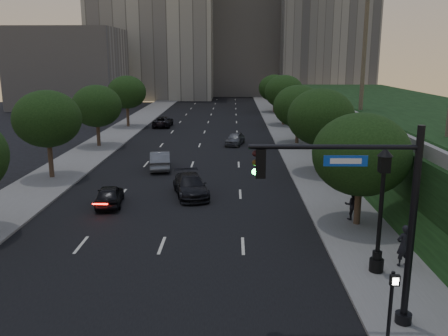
{
  "coord_description": "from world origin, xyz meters",
  "views": [
    {
      "loc": [
        3.47,
        -16.75,
        9.09
      ],
      "look_at": [
        3.04,
        6.51,
        3.6
      ],
      "focal_mm": 38.0,
      "sensor_mm": 36.0,
      "label": 1
    }
  ],
  "objects_px": {
    "sedan_near_left": "(109,195)",
    "pedestrian_b": "(352,205)",
    "sedan_near_right": "(191,186)",
    "street_lamp": "(380,216)",
    "pedestrian_c": "(340,178)",
    "sedan_far_left": "(163,122)",
    "traffic_signal_mast": "(379,226)",
    "pedestrian_a": "(404,245)",
    "sedan_mid_left": "(160,160)",
    "sedan_far_right": "(235,139)"
  },
  "relations": [
    {
      "from": "street_lamp",
      "to": "sedan_far_right",
      "type": "height_order",
      "value": "street_lamp"
    },
    {
      "from": "traffic_signal_mast",
      "to": "pedestrian_c",
      "type": "bearing_deg",
      "value": 81.28
    },
    {
      "from": "sedan_near_right",
      "to": "sedan_far_right",
      "type": "relative_size",
      "value": 1.24
    },
    {
      "from": "pedestrian_c",
      "to": "sedan_mid_left",
      "type": "bearing_deg",
      "value": -53.01
    },
    {
      "from": "sedan_far_right",
      "to": "pedestrian_b",
      "type": "relative_size",
      "value": 2.25
    },
    {
      "from": "sedan_far_left",
      "to": "pedestrian_b",
      "type": "distance_m",
      "value": 40.22
    },
    {
      "from": "sedan_near_left",
      "to": "pedestrian_b",
      "type": "xyz_separation_m",
      "value": [
        14.38,
        -2.78,
        0.36
      ]
    },
    {
      "from": "street_lamp",
      "to": "sedan_near_right",
      "type": "height_order",
      "value": "street_lamp"
    },
    {
      "from": "traffic_signal_mast",
      "to": "pedestrian_c",
      "type": "xyz_separation_m",
      "value": [
        2.57,
        16.72,
        -2.69
      ]
    },
    {
      "from": "sedan_mid_left",
      "to": "sedan_near_right",
      "type": "distance_m",
      "value": 8.38
    },
    {
      "from": "pedestrian_b",
      "to": "pedestrian_a",
      "type": "bearing_deg",
      "value": 102.27
    },
    {
      "from": "sedan_near_left",
      "to": "pedestrian_a",
      "type": "bearing_deg",
      "value": 142.35
    },
    {
      "from": "sedan_near_left",
      "to": "pedestrian_c",
      "type": "bearing_deg",
      "value": -175.07
    },
    {
      "from": "sedan_far_left",
      "to": "sedan_far_right",
      "type": "bearing_deg",
      "value": 126.43
    },
    {
      "from": "traffic_signal_mast",
      "to": "sedan_far_left",
      "type": "height_order",
      "value": "traffic_signal_mast"
    },
    {
      "from": "sedan_far_right",
      "to": "pedestrian_a",
      "type": "relative_size",
      "value": 2.08
    },
    {
      "from": "pedestrian_b",
      "to": "traffic_signal_mast",
      "type": "bearing_deg",
      "value": 85.03
    },
    {
      "from": "sedan_near_right",
      "to": "street_lamp",
      "type": "bearing_deg",
      "value": -65.65
    },
    {
      "from": "sedan_far_left",
      "to": "street_lamp",
      "type": "bearing_deg",
      "value": 110.06
    },
    {
      "from": "sedan_near_left",
      "to": "pedestrian_b",
      "type": "bearing_deg",
      "value": 161.61
    },
    {
      "from": "sedan_far_left",
      "to": "sedan_near_left",
      "type": "bearing_deg",
      "value": 93.21
    },
    {
      "from": "street_lamp",
      "to": "sedan_near_right",
      "type": "distance_m",
      "value": 14.74
    },
    {
      "from": "traffic_signal_mast",
      "to": "sedan_far_left",
      "type": "distance_m",
      "value": 49.68
    },
    {
      "from": "sedan_far_left",
      "to": "pedestrian_c",
      "type": "distance_m",
      "value": 35.03
    },
    {
      "from": "sedan_near_right",
      "to": "pedestrian_a",
      "type": "relative_size",
      "value": 2.59
    },
    {
      "from": "sedan_mid_left",
      "to": "sedan_near_right",
      "type": "height_order",
      "value": "sedan_mid_left"
    },
    {
      "from": "pedestrian_c",
      "to": "sedan_near_left",
      "type": "bearing_deg",
      "value": -14.38
    },
    {
      "from": "sedan_near_right",
      "to": "pedestrian_a",
      "type": "xyz_separation_m",
      "value": [
        10.25,
        -10.97,
        0.38
      ]
    },
    {
      "from": "sedan_mid_left",
      "to": "sedan_near_right",
      "type": "bearing_deg",
      "value": 103.91
    },
    {
      "from": "pedestrian_a",
      "to": "pedestrian_c",
      "type": "relative_size",
      "value": 1.12
    },
    {
      "from": "traffic_signal_mast",
      "to": "street_lamp",
      "type": "height_order",
      "value": "traffic_signal_mast"
    },
    {
      "from": "sedan_far_right",
      "to": "pedestrian_b",
      "type": "bearing_deg",
      "value": -61.66
    },
    {
      "from": "sedan_near_right",
      "to": "pedestrian_b",
      "type": "bearing_deg",
      "value": -40.88
    },
    {
      "from": "street_lamp",
      "to": "sedan_far_left",
      "type": "relative_size",
      "value": 1.14
    },
    {
      "from": "pedestrian_c",
      "to": "street_lamp",
      "type": "bearing_deg",
      "value": 57.74
    },
    {
      "from": "street_lamp",
      "to": "sedan_mid_left",
      "type": "distance_m",
      "value": 22.88
    },
    {
      "from": "traffic_signal_mast",
      "to": "sedan_near_left",
      "type": "height_order",
      "value": "traffic_signal_mast"
    },
    {
      "from": "sedan_near_left",
      "to": "pedestrian_c",
      "type": "height_order",
      "value": "pedestrian_c"
    },
    {
      "from": "pedestrian_c",
      "to": "sedan_far_left",
      "type": "bearing_deg",
      "value": -88.41
    },
    {
      "from": "street_lamp",
      "to": "sedan_far_left",
      "type": "bearing_deg",
      "value": 109.5
    },
    {
      "from": "street_lamp",
      "to": "pedestrian_c",
      "type": "height_order",
      "value": "street_lamp"
    },
    {
      "from": "sedan_near_left",
      "to": "sedan_near_right",
      "type": "xyz_separation_m",
      "value": [
        4.88,
        2.16,
        0.05
      ]
    },
    {
      "from": "sedan_near_left",
      "to": "sedan_near_right",
      "type": "height_order",
      "value": "sedan_near_right"
    },
    {
      "from": "traffic_signal_mast",
      "to": "sedan_near_right",
      "type": "xyz_separation_m",
      "value": [
        -7.6,
        15.58,
        -2.97
      ]
    },
    {
      "from": "street_lamp",
      "to": "pedestrian_b",
      "type": "height_order",
      "value": "street_lamp"
    },
    {
      "from": "sedan_near_right",
      "to": "pedestrian_c",
      "type": "distance_m",
      "value": 10.23
    },
    {
      "from": "sedan_near_left",
      "to": "pedestrian_a",
      "type": "relative_size",
      "value": 2.05
    },
    {
      "from": "sedan_mid_left",
      "to": "sedan_far_left",
      "type": "relative_size",
      "value": 0.93
    },
    {
      "from": "traffic_signal_mast",
      "to": "pedestrian_a",
      "type": "bearing_deg",
      "value": 60.09
    },
    {
      "from": "street_lamp",
      "to": "sedan_near_left",
      "type": "height_order",
      "value": "street_lamp"
    }
  ]
}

